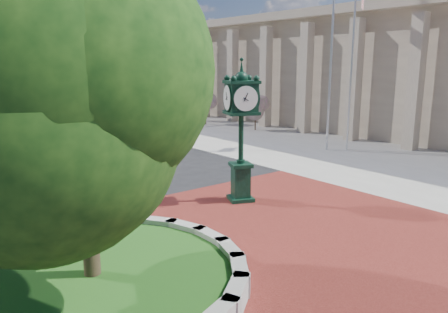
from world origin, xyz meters
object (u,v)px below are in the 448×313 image
Objects in this scene: post_clock at (241,126)px; flagpole_b at (332,45)px; parked_car at (5,109)px; flagpole_a at (351,69)px; street_lamp_near at (75,65)px.

flagpole_b is at bearing 22.19° from post_clock.
flagpole_a is at bearing -56.52° from parked_car.
flagpole_a reaches higher than post_clock.
street_lamp_near is at bearing 109.30° from flagpole_a.
post_clock is at bearing -162.77° from flagpole_a.
flagpole_a is (10.97, 3.40, 1.85)m from post_clock.
street_lamp_near is (3.42, 24.97, 2.01)m from post_clock.
flagpole_b is at bearing -72.49° from street_lamp_near.
post_clock is 11.25m from flagpole_b.
post_clock is 0.56× the size of flagpole_a.
post_clock is at bearing -157.81° from flagpole_b.
flagpole_b is (10.36, -30.07, 5.19)m from parked_car.
post_clock is at bearing -76.15° from parked_car.
parked_car is 0.34× the size of flagpole_b.
flagpole_a reaches higher than parked_car.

